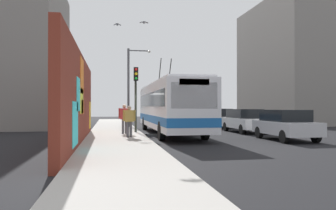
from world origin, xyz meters
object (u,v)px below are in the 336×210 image
Objects in this scene: parked_car_black at (199,116)px; street_lamp at (131,81)px; parked_car_silver at (285,124)px; parked_car_white at (245,120)px; pedestrian_midblock at (124,116)px; pedestrian_at_curb at (129,119)px; city_bus at (170,106)px; traffic_light at (136,88)px; parked_car_dark_gray at (218,118)px.

parked_car_black is 0.67× the size of street_lamp.
parked_car_silver is 5.28m from parked_car_white.
street_lamp reaches higher than pedestrian_midblock.
street_lamp reaches higher than pedestrian_at_curb.
pedestrian_at_curb is at bearing 152.39° from parked_car_black.
street_lamp reaches higher than city_bus.
parked_car_black is at bearing -23.83° from city_bus.
street_lamp is at bearing -4.34° from pedestrian_at_curb.
parked_car_silver is at bearing -147.19° from street_lamp.
parked_car_silver is 0.91× the size of parked_car_white.
pedestrian_at_curb is 0.26× the size of street_lamp.
parked_car_black is 17.18m from pedestrian_at_curb.
parked_car_silver is at bearing -133.62° from city_bus.
traffic_light reaches higher than pedestrian_at_curb.
parked_car_white is at bearing -64.59° from pedestrian_at_curb.
parked_car_white is 1.07× the size of parked_car_black.
city_bus reaches higher than parked_car_black.
street_lamp is at bearing 50.66° from parked_car_white.
parked_car_silver is at bearing -123.76° from traffic_light.
pedestrian_midblock is (-12.95, 8.10, 0.33)m from parked_car_black.
parked_car_white is 0.71× the size of street_lamp.
parked_car_white and parked_car_dark_gray have the same top height.
city_bus is 3.02× the size of parked_car_black.
parked_car_dark_gray is at bearing -93.56° from street_lamp.
pedestrian_at_curb is at bearing 175.66° from street_lamp.
parked_car_black is (16.73, -0.00, 0.00)m from parked_car_silver.
parked_car_silver and parked_car_white have the same top height.
pedestrian_midblock is 2.20m from traffic_light.
parked_car_dark_gray is at bearing -51.52° from traffic_light.
street_lamp is (6.25, 2.02, 2.00)m from city_bus.
traffic_light is at bearing 178.86° from street_lamp.
city_bus is 2.87× the size of parked_car_dark_gray.
parked_car_silver is (-4.96, -5.20, -0.97)m from city_bus.
city_bus is at bearing -88.88° from traffic_light.
parked_car_silver is 1.00× the size of traffic_light.
parked_car_dark_gray is at bearing -49.25° from pedestrian_midblock.
parked_car_white is at bearing -79.44° from pedestrian_midblock.
street_lamp reaches higher than parked_car_silver.
parked_car_silver and parked_car_black have the same top height.
parked_car_black is (11.77, -5.20, -0.97)m from city_bus.
pedestrian_midblock is at bearing 173.26° from street_lamp.
parked_car_dark_gray is 2.57× the size of pedestrian_midblock.
parked_car_silver is 13.66m from street_lamp.
parked_car_dark_gray is (5.80, -5.20, -0.97)m from city_bus.
city_bus reaches higher than parked_car_white.
parked_car_black is 14.06m from traffic_light.
parked_car_white is (5.28, -0.00, 0.00)m from parked_car_silver.
pedestrian_midblock is (-1.51, 8.10, 0.33)m from parked_car_white.
pedestrian_at_curb is 10.10m from street_lamp.
parked_car_dark_gray is at bearing 0.00° from parked_car_white.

